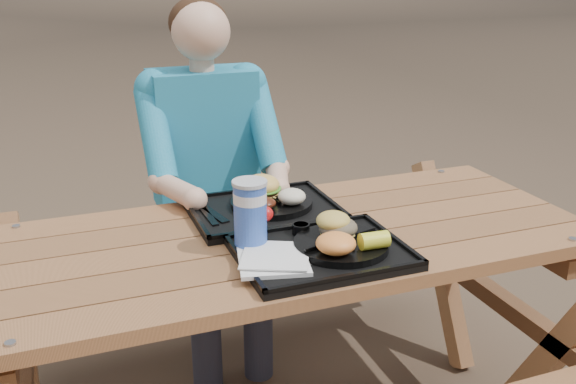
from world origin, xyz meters
name	(u,v)px	position (x,y,z in m)	size (l,w,h in m)	color
picnic_table	(288,343)	(0.00, 0.00, 0.38)	(1.80, 1.49, 0.75)	#999999
tray_near	(322,254)	(0.03, -0.18, 0.76)	(0.45, 0.35, 0.02)	black
tray_far	(264,211)	(-0.02, 0.17, 0.76)	(0.45, 0.35, 0.02)	black
plate_near	(341,245)	(0.08, -0.19, 0.78)	(0.26, 0.26, 0.02)	black
plate_far	(272,203)	(0.01, 0.18, 0.78)	(0.26, 0.26, 0.02)	black
napkin_stack	(273,260)	(-0.12, -0.21, 0.78)	(0.18, 0.18, 0.02)	white
soda_cup	(250,216)	(-0.14, -0.09, 0.86)	(0.09, 0.09, 0.18)	#1742B1
condiment_bbq	(301,229)	(0.02, -0.06, 0.79)	(0.05, 0.05, 0.03)	black
condiment_mustard	(325,224)	(0.10, -0.05, 0.78)	(0.04, 0.04, 0.03)	gold
sandwich	(338,217)	(0.09, -0.14, 0.84)	(0.10, 0.10, 0.10)	#DDB84E
mac_cheese	(336,243)	(0.04, -0.25, 0.82)	(0.11, 0.11, 0.05)	#FF9B43
corn_cob	(374,240)	(0.15, -0.26, 0.81)	(0.08, 0.08, 0.05)	#FFFC35
cutlery_far	(215,214)	(-0.18, 0.17, 0.77)	(0.03, 0.15, 0.01)	black
burger	(261,180)	(0.00, 0.23, 0.84)	(0.12, 0.12, 0.11)	#F2BD55
baked_beans	(264,203)	(-0.03, 0.12, 0.81)	(0.07, 0.07, 0.03)	#4C1D0F
potato_salad	(292,196)	(0.06, 0.13, 0.81)	(0.09, 0.09, 0.05)	#F2E9CD
diner	(208,197)	(-0.08, 0.68, 0.64)	(0.48, 0.84, 1.28)	teal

